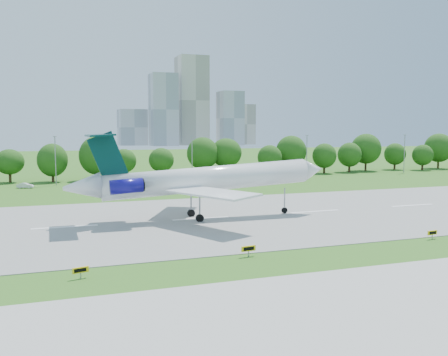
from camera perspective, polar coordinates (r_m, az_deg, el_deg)
ground at (r=54.22m, az=5.22°, el=-9.12°), size 600.00×600.00×0.00m
runway at (r=77.08m, az=-2.65°, el=-4.68°), size 400.00×45.00×0.08m
taxiway at (r=39.38m, az=16.70°, el=-14.98°), size 400.00×23.00×0.08m
tree_line at (r=141.50m, az=-10.65°, el=2.38°), size 288.40×8.40×10.40m
light_poles at (r=131.24m, az=-11.04°, el=2.20°), size 175.90×0.25×12.19m
skyline at (r=455.23m, az=-4.12°, el=7.61°), size 127.00×52.00×80.00m
airliner at (r=76.02m, az=-3.24°, el=-0.10°), size 41.29×30.15×13.56m
taxi_sign_left at (r=48.55m, az=-16.08°, el=-10.09°), size 1.52×0.57×1.07m
taxi_sign_centre at (r=54.51m, az=2.82°, el=-8.07°), size 1.70×0.40×1.19m
taxi_sign_right at (r=68.21m, az=22.71°, el=-5.80°), size 1.55×0.38×1.09m
service_vehicle_a at (r=126.48m, az=-21.76°, el=-0.81°), size 4.00×2.44×1.25m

